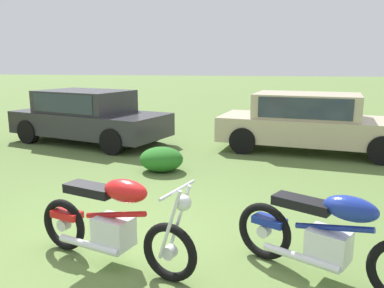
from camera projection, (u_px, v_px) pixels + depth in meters
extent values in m
plane|color=#567038|center=(119.00, 247.00, 4.71)|extent=(120.00, 120.00, 0.00)
torus|color=black|center=(170.00, 252.00, 3.92)|extent=(0.62, 0.28, 0.62)
torus|color=black|center=(64.00, 225.00, 4.59)|extent=(0.62, 0.28, 0.62)
cylinder|color=silver|center=(170.00, 252.00, 3.92)|extent=(0.16, 0.14, 0.14)
cylinder|color=silver|center=(64.00, 225.00, 4.59)|extent=(0.16, 0.14, 0.14)
cylinder|color=silver|center=(179.00, 219.00, 3.91)|extent=(0.27, 0.12, 0.74)
cylinder|color=silver|center=(170.00, 225.00, 3.75)|extent=(0.27, 0.12, 0.74)
cube|color=silver|center=(114.00, 232.00, 4.23)|extent=(0.47, 0.41, 0.32)
cylinder|color=red|center=(115.00, 215.00, 4.18)|extent=(0.77, 0.30, 0.22)
ellipsoid|color=red|center=(126.00, 191.00, 4.05)|extent=(0.57, 0.41, 0.24)
cube|color=black|center=(91.00, 189.00, 4.28)|extent=(0.64, 0.41, 0.10)
cube|color=red|center=(67.00, 214.00, 4.53)|extent=(0.40, 0.28, 0.08)
cylinder|color=silver|center=(178.00, 190.00, 3.74)|extent=(0.23, 0.62, 0.03)
sphere|color=silver|center=(183.00, 203.00, 3.74)|extent=(0.20, 0.20, 0.16)
cylinder|color=silver|center=(89.00, 245.00, 4.23)|extent=(0.79, 0.32, 0.08)
torus|color=black|center=(264.00, 231.00, 4.38)|extent=(0.61, 0.40, 0.65)
cylinder|color=silver|center=(264.00, 231.00, 4.38)|extent=(0.17, 0.16, 0.14)
cube|color=silver|center=(329.00, 246.00, 3.91)|extent=(0.50, 0.46, 0.32)
cylinder|color=navy|center=(333.00, 228.00, 3.85)|extent=(0.70, 0.43, 0.22)
ellipsoid|color=navy|center=(351.00, 209.00, 3.71)|extent=(0.58, 0.48, 0.24)
cube|color=black|center=(302.00, 203.00, 4.02)|extent=(0.64, 0.50, 0.10)
cube|color=navy|center=(269.00, 221.00, 4.31)|extent=(0.40, 0.33, 0.08)
cylinder|color=silver|center=(300.00, 258.00, 3.96)|extent=(0.74, 0.46, 0.08)
cube|color=#2D2D33|center=(90.00, 123.00, 10.68)|extent=(4.64, 3.02, 0.60)
cube|color=#2D2D33|center=(85.00, 101.00, 10.63)|extent=(2.74, 2.27, 0.60)
cube|color=#2D3842|center=(85.00, 101.00, 10.63)|extent=(2.42, 2.20, 0.48)
cylinder|color=black|center=(152.00, 131.00, 10.81)|extent=(0.68, 0.40, 0.64)
cylinder|color=black|center=(113.00, 141.00, 9.34)|extent=(0.68, 0.40, 0.64)
cylinder|color=black|center=(74.00, 123.00, 12.12)|extent=(0.68, 0.40, 0.64)
cylinder|color=black|center=(28.00, 132.00, 10.65)|extent=(0.68, 0.40, 0.64)
cube|color=#BCAD8C|center=(312.00, 129.00, 9.65)|extent=(4.71, 2.54, 0.60)
cube|color=#BCAD8C|center=(307.00, 106.00, 9.58)|extent=(2.70, 2.01, 0.60)
cube|color=#2D3842|center=(307.00, 105.00, 9.58)|extent=(2.34, 1.98, 0.48)
cylinder|color=black|center=(376.00, 137.00, 9.95)|extent=(0.67, 0.33, 0.64)
cylinder|color=black|center=(383.00, 150.00, 8.42)|extent=(0.67, 0.33, 0.64)
cylinder|color=black|center=(256.00, 130.00, 10.98)|extent=(0.67, 0.33, 0.64)
cylinder|color=black|center=(243.00, 141.00, 9.45)|extent=(0.67, 0.33, 0.64)
ellipsoid|color=#23671E|center=(161.00, 159.00, 7.94)|extent=(0.88, 0.81, 0.49)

